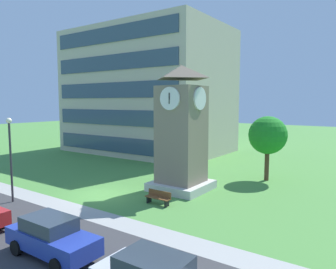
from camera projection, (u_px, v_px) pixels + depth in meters
ground_plane at (101, 195)px, 22.44m from camera, size 160.00×160.00×0.00m
kerb_strip at (66, 207)px, 20.00m from camera, size 120.00×1.60×0.01m
office_building at (148, 92)px, 42.64m from camera, size 20.32×13.80×16.00m
clock_tower at (181, 136)px, 23.56m from camera, size 4.00×4.00×9.29m
park_bench at (158, 197)px, 20.41m from camera, size 1.80×0.50×0.88m
street_lamp at (10, 150)px, 20.65m from camera, size 0.36×0.36×5.59m
tree_near_tower at (268, 135)px, 26.40m from camera, size 3.18×3.18×5.44m
parked_car_blue at (52, 236)px, 13.53m from camera, size 4.49×1.93×1.69m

